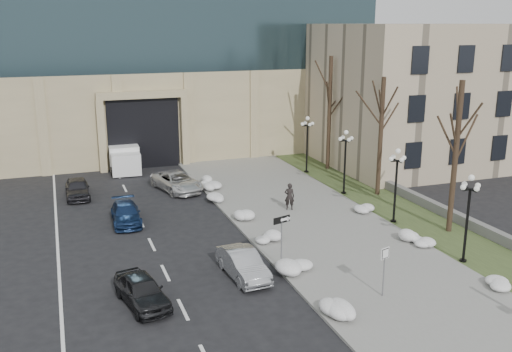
# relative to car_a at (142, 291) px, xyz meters

# --- Properties ---
(sidewalk) EXTENTS (9.00, 40.00, 0.12)m
(sidewalk) POSITION_rel_car_a_xyz_m (11.58, 6.93, -0.61)
(sidewalk) COLOR gray
(sidewalk) RESTS_ON ground
(curb) EXTENTS (0.30, 40.00, 0.14)m
(curb) POSITION_rel_car_a_xyz_m (7.08, 6.93, -0.60)
(curb) COLOR gray
(curb) RESTS_ON ground
(grass_strip) EXTENTS (4.00, 40.00, 0.10)m
(grass_strip) POSITION_rel_car_a_xyz_m (18.08, 6.93, -0.62)
(grass_strip) COLOR #344321
(grass_strip) RESTS_ON ground
(stone_wall) EXTENTS (0.50, 30.00, 0.70)m
(stone_wall) POSITION_rel_car_a_xyz_m (20.08, 8.93, -0.32)
(stone_wall) COLOR slate
(stone_wall) RESTS_ON ground
(classical_building) EXTENTS (22.00, 18.12, 12.00)m
(classical_building) POSITION_rel_car_a_xyz_m (30.08, 20.91, 5.33)
(classical_building) COLOR tan
(classical_building) RESTS_ON ground
(car_a) EXTENTS (2.37, 4.20, 1.35)m
(car_a) POSITION_rel_car_a_xyz_m (0.00, 0.00, 0.00)
(car_a) COLOR black
(car_a) RESTS_ON ground
(car_b) EXTENTS (1.73, 4.19, 1.35)m
(car_b) POSITION_rel_car_a_xyz_m (5.10, 1.22, 0.00)
(car_b) COLOR #9FA2A6
(car_b) RESTS_ON ground
(car_c) EXTENTS (1.87, 4.25, 1.21)m
(car_c) POSITION_rel_car_a_xyz_m (0.71, 11.07, -0.07)
(car_c) COLOR navy
(car_c) RESTS_ON ground
(car_d) EXTENTS (3.56, 5.51, 1.41)m
(car_d) POSITION_rel_car_a_xyz_m (5.19, 17.00, 0.03)
(car_d) COLOR silver
(car_d) RESTS_ON ground
(car_e) EXTENTS (1.62, 4.02, 1.37)m
(car_e) POSITION_rel_car_a_xyz_m (-1.85, 17.69, 0.01)
(car_e) COLOR #2B2B2F
(car_e) RESTS_ON ground
(pedestrian) EXTENTS (0.77, 0.65, 1.80)m
(pedestrian) POSITION_rel_car_a_xyz_m (11.18, 9.78, 0.35)
(pedestrian) COLOR black
(pedestrian) RESTS_ON sidewalk
(box_truck) EXTENTS (2.66, 6.95, 2.18)m
(box_truck) POSITION_rel_car_a_xyz_m (2.31, 25.33, 0.38)
(box_truck) COLOR silver
(box_truck) RESTS_ON ground
(one_way_sign) EXTENTS (1.06, 0.42, 2.84)m
(one_way_sign) POSITION_rel_car_a_xyz_m (7.35, 1.40, 1.67)
(one_way_sign) COLOR slate
(one_way_sign) RESTS_ON ground
(keep_sign) EXTENTS (0.51, 0.21, 2.44)m
(keep_sign) POSITION_rel_car_a_xyz_m (10.33, -3.06, 1.12)
(keep_sign) COLOR slate
(keep_sign) RESTS_ON ground
(snow_clump_b) EXTENTS (1.10, 1.60, 0.36)m
(snow_clump_b) POSITION_rel_car_a_xyz_m (7.49, -4.02, -0.37)
(snow_clump_b) COLOR white
(snow_clump_b) RESTS_ON sidewalk
(snow_clump_c) EXTENTS (1.10, 1.60, 0.36)m
(snow_clump_c) POSITION_rel_car_a_xyz_m (7.64, 0.33, -0.37)
(snow_clump_c) COLOR white
(snow_clump_c) RESTS_ON sidewalk
(snow_clump_d) EXTENTS (1.10, 1.60, 0.36)m
(snow_clump_d) POSITION_rel_car_a_xyz_m (7.78, 5.03, -0.37)
(snow_clump_d) COLOR white
(snow_clump_d) RESTS_ON sidewalk
(snow_clump_e) EXTENTS (1.10, 1.60, 0.36)m
(snow_clump_e) POSITION_rel_car_a_xyz_m (7.45, 8.47, -0.37)
(snow_clump_e) COLOR white
(snow_clump_e) RESTS_ON sidewalk
(snow_clump_f) EXTENTS (1.10, 1.60, 0.36)m
(snow_clump_f) POSITION_rel_car_a_xyz_m (7.28, 13.28, -0.37)
(snow_clump_f) COLOR white
(snow_clump_f) RESTS_ON sidewalk
(snow_clump_g) EXTENTS (1.10, 1.60, 0.36)m
(snow_clump_g) POSITION_rel_car_a_xyz_m (7.63, 17.44, -0.37)
(snow_clump_g) COLOR white
(snow_clump_g) RESTS_ON sidewalk
(snow_clump_h) EXTENTS (1.10, 1.60, 0.36)m
(snow_clump_h) POSITION_rel_car_a_xyz_m (15.92, -4.06, -0.37)
(snow_clump_h) COLOR white
(snow_clump_h) RESTS_ON sidewalk
(snow_clump_i) EXTENTS (1.10, 1.60, 0.36)m
(snow_clump_i) POSITION_rel_car_a_xyz_m (15.59, 2.39, -0.37)
(snow_clump_i) COLOR white
(snow_clump_i) RESTS_ON sidewalk
(snow_clump_j) EXTENTS (1.10, 1.60, 0.36)m
(snow_clump_j) POSITION_rel_car_a_xyz_m (15.73, 7.80, -0.37)
(snow_clump_j) COLOR white
(snow_clump_j) RESTS_ON sidewalk
(snow_clump_k) EXTENTS (1.10, 1.60, 0.36)m
(snow_clump_k) POSITION_rel_car_a_xyz_m (7.47, 16.39, -0.37)
(snow_clump_k) COLOR white
(snow_clump_k) RESTS_ON sidewalk
(snow_clump_l) EXTENTS (1.10, 1.60, 0.36)m
(snow_clump_l) POSITION_rel_car_a_xyz_m (15.53, 0.97, -0.37)
(snow_clump_l) COLOR white
(snow_clump_l) RESTS_ON sidewalk
(lamppost_a) EXTENTS (1.18, 1.18, 4.76)m
(lamppost_a) POSITION_rel_car_a_xyz_m (16.38, -1.07, 2.40)
(lamppost_a) COLOR black
(lamppost_a) RESTS_ON ground
(lamppost_b) EXTENTS (1.18, 1.18, 4.76)m
(lamppost_b) POSITION_rel_car_a_xyz_m (16.38, 5.43, 2.40)
(lamppost_b) COLOR black
(lamppost_b) RESTS_ON ground
(lamppost_c) EXTENTS (1.18, 1.18, 4.76)m
(lamppost_c) POSITION_rel_car_a_xyz_m (16.38, 11.93, 2.40)
(lamppost_c) COLOR black
(lamppost_c) RESTS_ON ground
(lamppost_d) EXTENTS (1.18, 1.18, 4.76)m
(lamppost_d) POSITION_rel_car_a_xyz_m (16.38, 18.43, 2.40)
(lamppost_d) COLOR black
(lamppost_d) RESTS_ON ground
(tree_near) EXTENTS (3.20, 3.20, 9.00)m
(tree_near) POSITION_rel_car_a_xyz_m (18.58, 2.93, 5.15)
(tree_near) COLOR black
(tree_near) RESTS_ON ground
(tree_mid) EXTENTS (3.20, 3.20, 8.50)m
(tree_mid) POSITION_rel_car_a_xyz_m (18.58, 10.93, 4.83)
(tree_mid) COLOR black
(tree_mid) RESTS_ON ground
(tree_far) EXTENTS (3.20, 3.20, 9.50)m
(tree_far) POSITION_rel_car_a_xyz_m (18.58, 18.93, 5.48)
(tree_far) COLOR black
(tree_far) RESTS_ON ground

